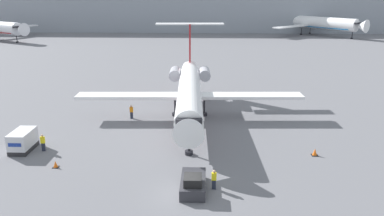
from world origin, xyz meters
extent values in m
plane|color=slate|center=(0.00, 0.00, 0.00)|extent=(600.00, 600.00, 0.00)
cube|color=#8C939E|center=(0.00, 120.00, 7.04)|extent=(180.00, 16.00, 14.08)
cylinder|color=white|center=(-0.53, 17.33, 3.46)|extent=(3.73, 22.22, 2.84)
cone|color=white|center=(-0.05, 5.14, 3.46)|extent=(2.93, 2.39, 2.84)
cube|color=black|center=(-0.08, 6.05, 3.96)|extent=(2.44, 0.80, 0.44)
cone|color=white|center=(-1.04, 29.95, 3.46)|extent=(2.68, 3.23, 2.56)
cube|color=maroon|center=(-0.53, 17.33, 2.54)|extent=(3.36, 20.00, 0.20)
cube|color=white|center=(7.14, 18.74, 2.82)|extent=(12.68, 2.90, 0.36)
cube|color=white|center=(-8.29, 18.12, 2.82)|extent=(12.68, 2.90, 0.36)
cylinder|color=#ADADB7|center=(1.23, 26.70, 3.82)|extent=(1.73, 3.49, 1.59)
cylinder|color=#ADADB7|center=(-3.04, 26.53, 3.82)|extent=(1.73, 3.49, 1.59)
cube|color=maroon|center=(-1.07, 30.57, 7.70)|extent=(0.33, 2.21, 5.63)
cube|color=white|center=(-1.07, 30.57, 10.51)|extent=(10.19, 2.20, 0.20)
cylinder|color=black|center=(-0.13, 7.27, 1.02)|extent=(0.24, 0.24, 2.04)
cylinder|color=black|center=(-0.13, 7.27, 0.20)|extent=(0.80, 0.80, 0.40)
cylinder|color=black|center=(-2.45, 18.96, 1.02)|extent=(0.24, 0.24, 2.04)
cylinder|color=black|center=(-2.45, 18.96, 0.20)|extent=(0.80, 0.80, 0.40)
cylinder|color=black|center=(1.24, 19.11, 1.02)|extent=(0.24, 0.24, 2.04)
cylinder|color=black|center=(1.24, 19.11, 0.20)|extent=(0.80, 0.80, 0.40)
cube|color=#2D2D33|center=(0.53, 0.62, 0.48)|extent=(2.00, 4.06, 0.96)
cube|color=black|center=(0.53, -0.27, 1.31)|extent=(1.40, 1.46, 0.70)
cube|color=black|center=(0.53, 2.57, 0.33)|extent=(1.80, 0.30, 0.57)
cube|color=#232326|center=(-16.80, 7.67, 0.23)|extent=(1.81, 3.20, 0.45)
cube|color=silver|center=(-16.80, 7.67, 1.25)|extent=(1.81, 3.20, 1.59)
cube|color=navy|center=(-16.80, 6.06, 1.25)|extent=(1.26, 0.04, 0.36)
cube|color=#232838|center=(2.19, 0.75, 0.41)|extent=(0.32, 0.20, 0.81)
cube|color=yellow|center=(2.19, 0.75, 1.13)|extent=(0.40, 0.24, 0.64)
sphere|color=tan|center=(2.19, 0.75, 1.57)|extent=(0.24, 0.24, 0.24)
cube|color=#232838|center=(-7.80, 17.68, 0.42)|extent=(0.32, 0.20, 0.84)
cube|color=orange|center=(-7.80, 17.68, 1.17)|extent=(0.40, 0.24, 0.66)
sphere|color=tan|center=(-7.80, 17.68, 1.63)|extent=(0.24, 0.24, 0.24)
cube|color=#232838|center=(-14.73, 7.56, 0.43)|extent=(0.32, 0.20, 0.85)
cube|color=yellow|center=(-14.73, 7.56, 1.19)|extent=(0.40, 0.24, 0.67)
sphere|color=tan|center=(-14.73, 7.56, 1.65)|extent=(0.25, 0.25, 0.25)
cube|color=black|center=(-12.13, 4.04, 0.02)|extent=(0.53, 0.53, 0.04)
cone|color=orange|center=(-12.13, 4.04, 0.33)|extent=(0.38, 0.38, 0.58)
cube|color=black|center=(12.13, 7.56, 0.02)|extent=(0.61, 0.61, 0.04)
cone|color=orange|center=(12.13, 7.56, 0.38)|extent=(0.44, 0.44, 0.67)
cone|color=white|center=(-53.23, 83.43, 4.09)|extent=(4.49, 4.80, 3.82)
cube|color=black|center=(-54.31, 84.00, 4.76)|extent=(2.14, 3.19, 0.44)
cube|color=white|center=(-62.55, 99.04, 3.24)|extent=(9.87, 14.78, 0.36)
cylinder|color=black|center=(-55.46, 84.61, 1.09)|extent=(0.24, 0.24, 2.19)
cylinder|color=black|center=(-55.46, 84.61, 0.20)|extent=(0.80, 0.80, 0.40)
cylinder|color=white|center=(38.15, 108.64, 4.30)|extent=(24.75, 26.44, 4.15)
cone|color=white|center=(50.12, 95.60, 4.30)|extent=(5.30, 5.25, 4.15)
cube|color=black|center=(49.22, 96.58, 5.02)|extent=(3.07, 2.90, 0.44)
cone|color=white|center=(25.77, 122.14, 4.30)|extent=(5.83, 5.88, 3.73)
cube|color=#0C5999|center=(38.15, 108.64, 2.95)|extent=(22.27, 23.80, 0.20)
cube|color=white|center=(44.40, 116.55, 3.36)|extent=(13.77, 13.01, 0.36)
cube|color=white|center=(29.74, 103.10, 3.36)|extent=(13.77, 13.01, 0.36)
cylinder|color=#ADADB7|center=(31.24, 120.58, 4.81)|extent=(3.50, 3.56, 2.00)
cylinder|color=#ADADB7|center=(26.85, 116.56, 4.81)|extent=(3.50, 3.56, 2.00)
cube|color=#0C5999|center=(25.15, 122.81, 8.87)|extent=(1.66, 1.78, 5.00)
cube|color=white|center=(25.15, 122.81, 11.37)|extent=(7.85, 7.41, 0.20)
cylinder|color=black|center=(48.32, 97.56, 1.11)|extent=(0.24, 0.24, 2.22)
cylinder|color=black|center=(48.32, 97.56, 0.20)|extent=(0.80, 0.80, 0.40)
cylinder|color=black|center=(34.68, 108.44, 1.11)|extent=(0.24, 0.24, 2.22)
cylinder|color=black|center=(34.68, 108.44, 0.20)|extent=(0.80, 0.80, 0.40)
cylinder|color=black|center=(38.65, 112.09, 1.11)|extent=(0.24, 0.24, 2.22)
cylinder|color=black|center=(38.65, 112.09, 0.20)|extent=(0.80, 0.80, 0.40)
camera|label=1|loc=(1.48, -26.24, 15.53)|focal=35.00mm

